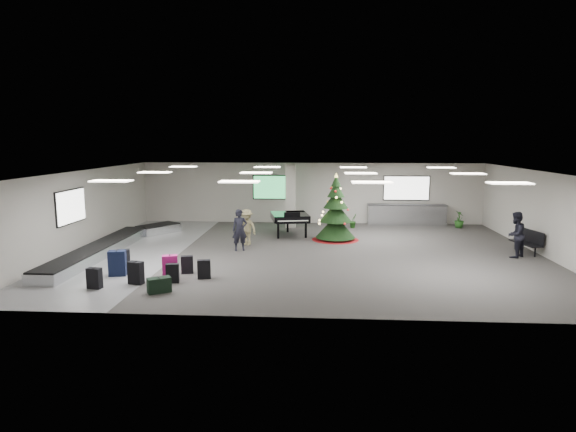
# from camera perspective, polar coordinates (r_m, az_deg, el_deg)

# --- Properties ---
(ground) EXTENTS (18.00, 18.00, 0.00)m
(ground) POSITION_cam_1_polar(r_m,az_deg,el_deg) (18.97, 2.34, -4.39)
(ground) COLOR #33302F
(ground) RESTS_ON ground
(room_envelope) EXTENTS (18.02, 14.02, 3.21)m
(room_envelope) POSITION_cam_1_polar(r_m,az_deg,el_deg) (19.25, 1.30, 2.86)
(room_envelope) COLOR #ADA99E
(room_envelope) RESTS_ON ground
(baggage_carousel) EXTENTS (2.28, 9.71, 0.43)m
(baggage_carousel) POSITION_cam_1_polar(r_m,az_deg,el_deg) (20.57, -20.10, -3.28)
(baggage_carousel) COLOR silver
(baggage_carousel) RESTS_ON ground
(service_counter) EXTENTS (4.05, 0.65, 1.08)m
(service_counter) POSITION_cam_1_polar(r_m,az_deg,el_deg) (25.81, 13.87, 0.17)
(service_counter) COLOR silver
(service_counter) RESTS_ON ground
(suitcase_0) EXTENTS (0.50, 0.36, 0.72)m
(suitcase_0) POSITION_cam_1_polar(r_m,az_deg,el_deg) (15.60, -17.58, -6.43)
(suitcase_0) COLOR black
(suitcase_0) RESTS_ON ground
(suitcase_1) EXTENTS (0.41, 0.26, 0.62)m
(suitcase_1) POSITION_cam_1_polar(r_m,az_deg,el_deg) (15.45, -13.52, -6.60)
(suitcase_1) COLOR black
(suitcase_1) RESTS_ON ground
(pink_suitcase) EXTENTS (0.54, 0.40, 0.78)m
(pink_suitcase) POSITION_cam_1_polar(r_m,az_deg,el_deg) (15.90, -13.81, -5.88)
(pink_suitcase) COLOR #D91C86
(pink_suitcase) RESTS_ON ground
(suitcase_3) EXTENTS (0.43, 0.31, 0.61)m
(suitcase_3) POSITION_cam_1_polar(r_m,az_deg,el_deg) (16.41, -11.87, -5.65)
(suitcase_3) COLOR black
(suitcase_3) RESTS_ON ground
(navy_suitcase) EXTENTS (0.60, 0.42, 0.86)m
(navy_suitcase) POSITION_cam_1_polar(r_m,az_deg,el_deg) (16.69, -19.57, -5.30)
(navy_suitcase) COLOR black
(navy_suitcase) RESTS_ON ground
(suitcase_5) EXTENTS (0.45, 0.30, 0.65)m
(suitcase_5) POSITION_cam_1_polar(r_m,az_deg,el_deg) (15.55, -21.96, -6.86)
(suitcase_5) COLOR black
(suitcase_5) RESTS_ON ground
(green_duffel) EXTENTS (0.74, 0.62, 0.46)m
(green_duffel) POSITION_cam_1_polar(r_m,az_deg,el_deg) (14.61, -15.03, -7.90)
(green_duffel) COLOR black
(green_duffel) RESTS_ON ground
(suitcase_7) EXTENTS (0.46, 0.31, 0.63)m
(suitcase_7) POSITION_cam_1_polar(r_m,az_deg,el_deg) (15.70, -9.93, -6.23)
(suitcase_7) COLOR black
(suitcase_7) RESTS_ON ground
(suitcase_8) EXTENTS (0.49, 0.39, 0.65)m
(suitcase_8) POSITION_cam_1_polar(r_m,az_deg,el_deg) (17.72, -18.90, -4.79)
(suitcase_8) COLOR black
(suitcase_8) RESTS_ON ground
(christmas_tree) EXTENTS (2.09, 2.09, 2.98)m
(christmas_tree) POSITION_cam_1_polar(r_m,az_deg,el_deg) (21.35, 5.66, -0.13)
(christmas_tree) COLOR #650E09
(christmas_tree) RESTS_ON ground
(grand_piano) EXTENTS (1.97, 2.35, 1.19)m
(grand_piano) POSITION_cam_1_polar(r_m,az_deg,el_deg) (22.26, 0.24, -0.16)
(grand_piano) COLOR black
(grand_piano) RESTS_ON ground
(bench) EXTENTS (0.81, 1.54, 0.93)m
(bench) POSITION_cam_1_polar(r_m,az_deg,el_deg) (20.97, 26.60, -2.59)
(bench) COLOR black
(bench) RESTS_ON ground
(traveler_a) EXTENTS (0.70, 0.56, 1.66)m
(traveler_a) POSITION_cam_1_polar(r_m,az_deg,el_deg) (19.30, -5.74, -1.67)
(traveler_a) COLOR black
(traveler_a) RESTS_ON ground
(traveler_b) EXTENTS (1.13, 1.00, 1.52)m
(traveler_b) POSITION_cam_1_polar(r_m,az_deg,el_deg) (20.33, -4.92, -1.32)
(traveler_b) COLOR #8F8358
(traveler_b) RESTS_ON ground
(traveler_bench) EXTENTS (1.07, 1.06, 1.74)m
(traveler_bench) POSITION_cam_1_polar(r_m,az_deg,el_deg) (19.99, 25.35, -2.02)
(traveler_bench) COLOR black
(traveler_bench) RESTS_ON ground
(potted_plant_left) EXTENTS (0.50, 0.52, 0.74)m
(potted_plant_left) POSITION_cam_1_polar(r_m,az_deg,el_deg) (24.44, 7.74, -0.56)
(potted_plant_left) COLOR #1A4114
(potted_plant_left) RESTS_ON ground
(potted_plant_right) EXTENTS (0.55, 0.55, 0.86)m
(potted_plant_right) POSITION_cam_1_polar(r_m,az_deg,el_deg) (25.73, 19.64, -0.38)
(potted_plant_right) COLOR #1A4114
(potted_plant_right) RESTS_ON ground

